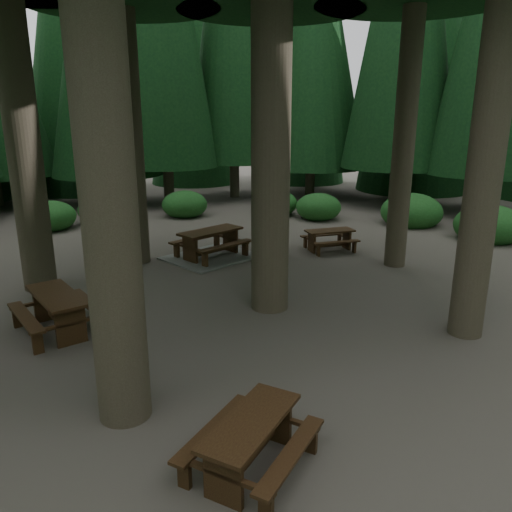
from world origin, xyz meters
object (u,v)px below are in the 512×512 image
object	(u,v)px
picnic_table_c	(211,248)
picnic_table_d	(330,237)
picnic_table_b	(58,307)
picnic_table_e	(251,436)

from	to	relation	value
picnic_table_c	picnic_table_d	xyz separation A→B (m)	(3.84, -0.50, 0.14)
picnic_table_b	picnic_table_e	distance (m)	5.71
picnic_table_c	picnic_table_e	bearing A→B (deg)	-127.38
picnic_table_d	picnic_table_b	bearing A→B (deg)	-153.18
picnic_table_e	picnic_table_c	bearing A→B (deg)	35.87
picnic_table_d	picnic_table_e	distance (m)	10.68
picnic_table_c	picnic_table_e	xyz separation A→B (m)	(-2.09, -9.38, 0.16)
picnic_table_d	picnic_table_e	bearing A→B (deg)	-120.85
picnic_table_b	picnic_table_d	world-z (taller)	picnic_table_b
picnic_table_d	picnic_table_e	xyz separation A→B (m)	(-5.93, -8.88, 0.02)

